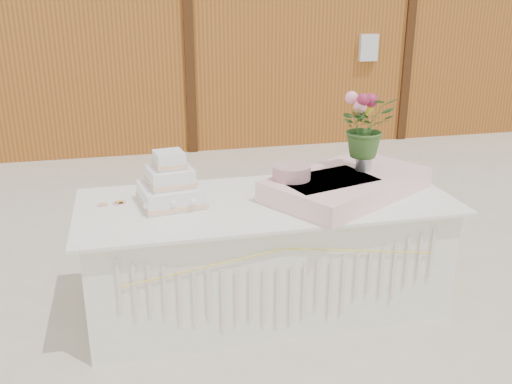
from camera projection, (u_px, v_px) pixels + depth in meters
ground at (266, 305)px, 3.92m from camera, size 80.00×80.00×0.00m
barn at (172, 14)px, 8.85m from camera, size 12.60×4.60×3.30m
cake_table at (266, 254)px, 3.79m from camera, size 2.40×1.00×0.77m
wedding_cake at (171, 186)px, 3.56m from camera, size 0.43×0.43×0.34m
pink_cake_stand at (291, 180)px, 3.64m from camera, size 0.31×0.31×0.22m
satin_runner at (347, 184)px, 3.74m from camera, size 1.24×1.09×0.14m
flower_vase at (364, 160)px, 3.79m from camera, size 0.11×0.11×0.14m
bouquet at (367, 119)px, 3.70m from camera, size 0.41×0.37×0.40m
loose_flowers at (111, 205)px, 3.55m from camera, size 0.16×0.33×0.02m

